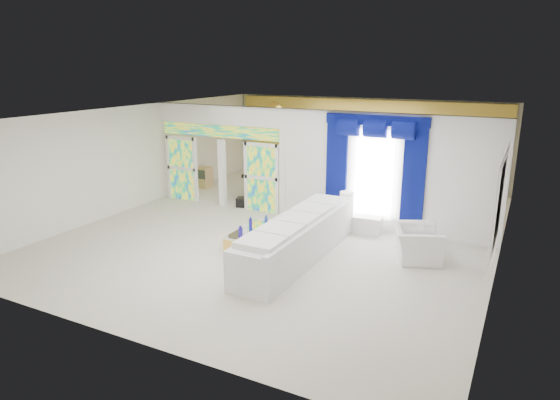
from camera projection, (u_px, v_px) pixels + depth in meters
The scene contains 22 objects.
floor at pixel (291, 228), 12.84m from camera, with size 12.00×12.00×0.00m, color #B7AF9E.
dividing_wall at pixel (385, 173), 12.35m from camera, with size 5.70×0.18×3.00m, color white.
dividing_header at pixel (218, 115), 14.22m from camera, with size 4.30×0.18×0.55m, color white.
stained_panel_left at pixel (182, 168), 15.31m from camera, with size 0.95×0.04×2.00m, color #994C3F.
stained_panel_right at pixel (262, 178), 14.06m from camera, with size 0.95×0.04×2.00m, color #994C3F.
stained_transom at pixel (219, 131), 14.35m from camera, with size 4.00×0.05×0.35m, color #994C3F.
window_pane at pixel (374, 175), 12.39m from camera, with size 1.00×0.02×2.30m, color white.
blue_drape_left at pixel (336, 173), 12.81m from camera, with size 0.55×0.10×2.80m, color #030A42.
blue_drape_right at pixel (414, 181), 11.93m from camera, with size 0.55×0.10×2.80m, color #030A42.
blue_pelmet at pixel (377, 120), 11.99m from camera, with size 2.60×0.12×0.25m, color #030A42.
wall_mirror at pixel (500, 205), 9.39m from camera, with size 0.04×2.70×1.90m, color white.
gold_curtains at pixel (363, 141), 17.49m from camera, with size 9.70×0.12×2.90m, color #C78A2F.
white_sofa at pixel (298, 240), 10.75m from camera, with size 0.95×4.41×0.84m, color white.
coffee_table at pixel (252, 237), 11.66m from camera, with size 0.55×1.65×0.37m, color gold.
console_table at pixel (357, 223), 12.56m from camera, with size 1.27×0.40×0.42m, color white.
table_lamp at pixel (347, 203), 12.55m from camera, with size 0.36×0.36×0.58m, color white.
armchair at pixel (416, 243), 10.72m from camera, with size 1.12×0.98×0.73m, color white.
grand_piano at pixel (275, 182), 15.99m from camera, with size 1.34×1.76×0.89m, color black.
piano_bench at pixel (250, 202), 14.70m from camera, with size 0.83×0.32×0.28m, color black.
tv_console at pixel (204, 177), 16.96m from camera, with size 0.50×0.45×0.72m, color tan.
chandelier at pixel (274, 111), 16.05m from camera, with size 0.60×0.60×0.60m, color gold.
decanters at pixel (249, 228), 11.43m from camera, with size 0.21×1.27×0.24m.
Camera 1 is at (5.31, -10.96, 4.16)m, focal length 31.44 mm.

